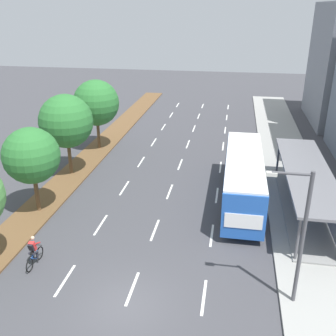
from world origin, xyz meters
The scene contains 13 objects.
ground_plane centered at (0.00, 0.00, 0.00)m, with size 140.00×140.00×0.00m, color #424247.
median_strip centered at (-8.30, 20.00, 0.06)m, with size 2.60×52.00×0.12m, color brown.
sidewalk_right centered at (9.25, 20.00, 0.07)m, with size 4.50×52.00×0.15m, color #9E9E99.
lane_divider_left centered at (-3.50, 17.39, 0.00)m, with size 0.14×45.79×0.01m.
lane_divider_center centered at (0.00, 17.39, 0.00)m, with size 0.14×45.79×0.01m.
lane_divider_right centered at (3.50, 17.39, 0.00)m, with size 0.14×45.79×0.01m.
bus_shelter centered at (9.53, 10.59, 1.87)m, with size 2.90×12.71×2.86m.
bus centered at (5.25, 11.33, 2.07)m, with size 2.54×11.29×3.37m.
cyclist centered at (-5.58, 2.08, 0.79)m, with size 0.46×1.82×1.71m.
median_tree_second centered at (-8.15, 7.53, 4.00)m, with size 3.62×3.62×5.70m.
median_tree_third centered at (-8.49, 13.76, 4.49)m, with size 4.20×4.20×6.47m.
median_tree_fourth centered at (-8.27, 19.99, 4.51)m, with size 4.23×4.23×6.51m.
streetlight centered at (7.42, 1.49, 3.89)m, with size 1.91×0.24×6.50m.
Camera 1 is at (4.31, -13.35, 12.72)m, focal length 41.09 mm.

